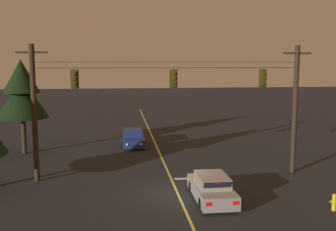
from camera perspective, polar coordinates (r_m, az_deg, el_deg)
name	(u,v)px	position (r m, az deg, el deg)	size (l,w,h in m)	color
ground_plane	(177,193)	(21.82, 1.38, -11.24)	(180.00, 180.00, 0.00)	black
lane_centre_stripe	(160,154)	(30.58, -1.16, -5.69)	(0.14, 60.00, 0.01)	#D1C64C
stop_bar_paint	(202,178)	(24.56, 4.93, -9.08)	(3.40, 0.36, 0.01)	silver
signal_span_assembly	(170,109)	(23.96, 0.30, 0.90)	(17.97, 0.32, 8.19)	#2D2116
traffic_light_leftmost	(74,79)	(23.74, -13.54, 5.19)	(0.48, 0.41, 1.22)	black
traffic_light_left_inner	(174,79)	(23.82, 0.86, 5.41)	(0.48, 0.41, 1.22)	black
traffic_light_centre	(264,78)	(25.24, 13.80, 5.32)	(0.48, 0.41, 1.22)	black
car_waiting_near_lane	(212,188)	(20.62, 6.39, -10.53)	(1.80, 4.33, 1.39)	gray
car_oncoming_lead	(133,138)	(33.72, -5.12, -3.33)	(1.80, 4.42, 1.39)	navy
tree_verge_near	(22,92)	(32.21, -20.60, 3.26)	(3.96, 3.96, 7.38)	#332316
fire_hydrant	(334,202)	(20.85, 23.13, -11.51)	(0.44, 0.22, 0.84)	gold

